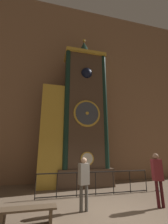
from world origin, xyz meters
TOP-DOWN VIEW (x-y plane):
  - ground_plane at (0.00, 0.00)m, footprint 28.00×28.00m
  - cathedral_back_wall at (-0.09, 5.30)m, footprint 24.00×0.32m
  - clock_tower at (-0.33, 4.01)m, footprint 4.20×1.80m
  - railing_fence at (0.12, 2.02)m, footprint 5.24×0.05m
  - visitor_near at (-0.84, 0.36)m, footprint 0.38×0.30m
  - visitor_far at (1.84, 0.03)m, footprint 0.37×0.27m
  - stanchion_post at (3.37, 2.03)m, footprint 0.28×0.28m
  - visitor_bench at (-2.53, -0.25)m, footprint 1.49×0.40m

SIDE VIEW (x-z plane):
  - ground_plane at x=0.00m, z-range 0.00..0.00m
  - stanchion_post at x=3.37m, z-range -0.17..0.79m
  - visitor_bench at x=-2.53m, z-range 0.10..0.54m
  - railing_fence at x=0.12m, z-range 0.06..1.05m
  - visitor_near at x=-0.84m, z-range 0.17..1.86m
  - visitor_far at x=1.84m, z-range 0.19..2.01m
  - clock_tower at x=-0.33m, z-range -0.90..8.96m
  - cathedral_back_wall at x=-0.09m, z-range -0.01..13.82m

